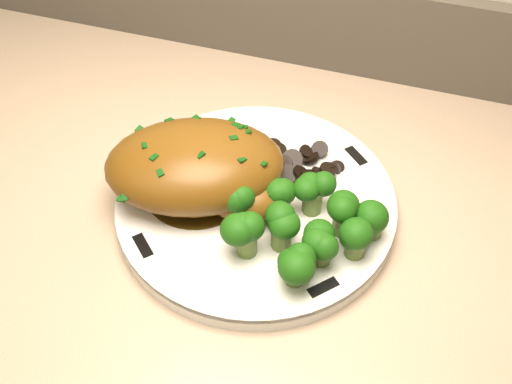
% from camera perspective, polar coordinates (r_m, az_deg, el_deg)
% --- Properties ---
extents(plate, '(0.34, 0.34, 0.02)m').
position_cam_1_polar(plate, '(0.65, -0.00, -1.14)').
color(plate, white).
rests_on(plate, counter).
extents(rim_accent_0, '(0.03, 0.03, 0.00)m').
position_cam_1_polar(rim_accent_0, '(0.70, 8.87, 3.18)').
color(rim_accent_0, black).
rests_on(rim_accent_0, plate).
extents(rim_accent_1, '(0.03, 0.03, 0.00)m').
position_cam_1_polar(rim_accent_1, '(0.73, -4.80, 5.82)').
color(rim_accent_1, black).
rests_on(rim_accent_1, plate).
extents(rim_accent_2, '(0.03, 0.03, 0.00)m').
position_cam_1_polar(rim_accent_2, '(0.62, -10.03, -4.73)').
color(rim_accent_2, black).
rests_on(rim_accent_2, plate).
extents(rim_accent_3, '(0.03, 0.03, 0.00)m').
position_cam_1_polar(rim_accent_3, '(0.58, 5.99, -8.45)').
color(rim_accent_3, black).
rests_on(rim_accent_3, plate).
extents(gravy_pool, '(0.11, 0.11, 0.00)m').
position_cam_1_polar(gravy_pool, '(0.66, -5.24, 0.26)').
color(gravy_pool, '#38270A').
rests_on(gravy_pool, plate).
extents(chicken_breast, '(0.21, 0.17, 0.07)m').
position_cam_1_polar(chicken_breast, '(0.63, -4.90, 2.05)').
color(chicken_breast, brown).
rests_on(chicken_breast, plate).
extents(mushroom_pile, '(0.09, 0.06, 0.02)m').
position_cam_1_polar(mushroom_pile, '(0.68, 3.55, 2.49)').
color(mushroom_pile, black).
rests_on(mushroom_pile, plate).
extents(broccoli_florets, '(0.15, 0.11, 0.04)m').
position_cam_1_polar(broccoli_florets, '(0.60, 4.43, -2.76)').
color(broccoli_florets, olive).
rests_on(broccoli_florets, plate).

